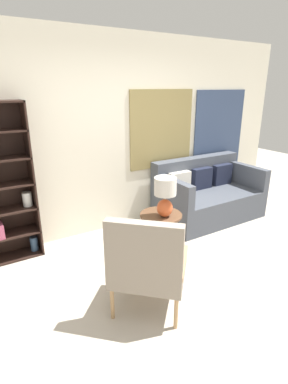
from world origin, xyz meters
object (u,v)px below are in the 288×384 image
object	(u,v)px
couch	(206,196)
table_lamp	(165,194)
armchair	(147,263)
side_table	(161,219)

from	to	relation	value
couch	table_lamp	bearing A→B (deg)	-152.58
armchair	side_table	xyz separation A→B (m)	(0.70, 0.80, -0.05)
armchair	table_lamp	world-z (taller)	table_lamp
side_table	table_lamp	bearing A→B (deg)	-89.77
side_table	table_lamp	size ratio (longest dim) A/B	1.13
side_table	table_lamp	distance (m)	0.35
couch	side_table	xyz separation A→B (m)	(-1.30, -0.60, 0.14)
armchair	table_lamp	distance (m)	1.05
side_table	table_lamp	xyz separation A→B (m)	(0.00, -0.08, 0.34)
armchair	side_table	distance (m)	1.06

